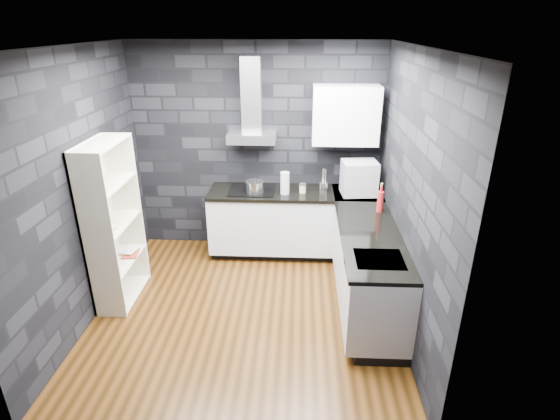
# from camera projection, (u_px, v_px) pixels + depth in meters

# --- Properties ---
(ground) EXTENTS (3.20, 3.20, 0.00)m
(ground) POSITION_uv_depth(u_px,v_px,m) (246.00, 310.00, 4.76)
(ground) COLOR #49290D
(ceiling) EXTENTS (3.20, 3.20, 0.00)m
(ceiling) POSITION_uv_depth(u_px,v_px,m) (236.00, 46.00, 3.69)
(ceiling) COLOR silver
(wall_back) EXTENTS (3.20, 0.05, 2.70)m
(wall_back) POSITION_uv_depth(u_px,v_px,m) (258.00, 150.00, 5.72)
(wall_back) COLOR black
(wall_back) RESTS_ON ground
(wall_front) EXTENTS (3.20, 0.05, 2.70)m
(wall_front) POSITION_uv_depth(u_px,v_px,m) (208.00, 289.00, 2.73)
(wall_front) COLOR black
(wall_front) RESTS_ON ground
(wall_left) EXTENTS (0.05, 3.20, 2.70)m
(wall_left) POSITION_uv_depth(u_px,v_px,m) (78.00, 192.00, 4.30)
(wall_left) COLOR black
(wall_left) RESTS_ON ground
(wall_right) EXTENTS (0.05, 3.20, 2.70)m
(wall_right) POSITION_uv_depth(u_px,v_px,m) (411.00, 198.00, 4.15)
(wall_right) COLOR black
(wall_right) RESTS_ON ground
(toekick_back) EXTENTS (2.18, 0.50, 0.10)m
(toekick_back) POSITION_uv_depth(u_px,v_px,m) (294.00, 248.00, 5.95)
(toekick_back) COLOR black
(toekick_back) RESTS_ON ground
(toekick_right) EXTENTS (0.50, 1.78, 0.10)m
(toekick_right) POSITION_uv_depth(u_px,v_px,m) (369.00, 304.00, 4.77)
(toekick_right) COLOR black
(toekick_right) RESTS_ON ground
(counter_back_cab) EXTENTS (2.20, 0.60, 0.76)m
(counter_back_cab) POSITION_uv_depth(u_px,v_px,m) (294.00, 221.00, 5.74)
(counter_back_cab) COLOR silver
(counter_back_cab) RESTS_ON ground
(counter_right_cab) EXTENTS (0.60, 1.80, 0.76)m
(counter_right_cab) POSITION_uv_depth(u_px,v_px,m) (368.00, 270.00, 4.60)
(counter_right_cab) COLOR silver
(counter_right_cab) RESTS_ON ground
(counter_back_top) EXTENTS (2.20, 0.62, 0.04)m
(counter_back_top) POSITION_uv_depth(u_px,v_px,m) (295.00, 193.00, 5.57)
(counter_back_top) COLOR black
(counter_back_top) RESTS_ON counter_back_cab
(counter_right_top) EXTENTS (0.62, 1.80, 0.04)m
(counter_right_top) POSITION_uv_depth(u_px,v_px,m) (370.00, 236.00, 4.45)
(counter_right_top) COLOR black
(counter_right_top) RESTS_ON counter_right_cab
(counter_corner_top) EXTENTS (0.62, 0.62, 0.04)m
(counter_corner_top) POSITION_uv_depth(u_px,v_px,m) (358.00, 194.00, 5.55)
(counter_corner_top) COLOR black
(counter_corner_top) RESTS_ON counter_right_cab
(hood_body) EXTENTS (0.60, 0.34, 0.12)m
(hood_body) POSITION_uv_depth(u_px,v_px,m) (252.00, 137.00, 5.46)
(hood_body) COLOR #BAB9BF
(hood_body) RESTS_ON wall_back
(hood_chimney) EXTENTS (0.24, 0.20, 0.90)m
(hood_chimney) POSITION_uv_depth(u_px,v_px,m) (251.00, 95.00, 5.32)
(hood_chimney) COLOR #BAB9BF
(hood_chimney) RESTS_ON hood_body
(upper_cabinet) EXTENTS (0.80, 0.35, 0.70)m
(upper_cabinet) POSITION_uv_depth(u_px,v_px,m) (346.00, 115.00, 5.28)
(upper_cabinet) COLOR white
(upper_cabinet) RESTS_ON wall_back
(cooktop) EXTENTS (0.58, 0.50, 0.01)m
(cooktop) POSITION_uv_depth(u_px,v_px,m) (252.00, 190.00, 5.60)
(cooktop) COLOR black
(cooktop) RESTS_ON counter_back_top
(sink_rim) EXTENTS (0.44, 0.40, 0.01)m
(sink_rim) POSITION_uv_depth(u_px,v_px,m) (379.00, 259.00, 3.98)
(sink_rim) COLOR #BAB9BF
(sink_rim) RESTS_ON counter_right_top
(pot) EXTENTS (0.25, 0.25, 0.13)m
(pot) POSITION_uv_depth(u_px,v_px,m) (255.00, 187.00, 5.49)
(pot) COLOR silver
(pot) RESTS_ON cooktop
(glass_vase) EXTENTS (0.13, 0.13, 0.28)m
(glass_vase) POSITION_uv_depth(u_px,v_px,m) (285.00, 183.00, 5.44)
(glass_vase) COLOR #B6C0C4
(glass_vase) RESTS_ON counter_back_top
(storage_jar) EXTENTS (0.10, 0.10, 0.10)m
(storage_jar) POSITION_uv_depth(u_px,v_px,m) (303.00, 189.00, 5.50)
(storage_jar) COLOR #C4B08E
(storage_jar) RESTS_ON counter_back_top
(utensil_crock) EXTENTS (0.14, 0.14, 0.14)m
(utensil_crock) POSITION_uv_depth(u_px,v_px,m) (323.00, 188.00, 5.49)
(utensil_crock) COLOR silver
(utensil_crock) RESTS_ON counter_back_top
(appliance_garage) EXTENTS (0.45, 0.37, 0.42)m
(appliance_garage) POSITION_uv_depth(u_px,v_px,m) (359.00, 178.00, 5.36)
(appliance_garage) COLOR #A0A2A8
(appliance_garage) RESTS_ON counter_back_top
(red_bottle) EXTENTS (0.08, 0.08, 0.24)m
(red_bottle) POSITION_uv_depth(u_px,v_px,m) (380.00, 202.00, 4.93)
(red_bottle) COLOR #A61D1C
(red_bottle) RESTS_ON counter_right_top
(bookshelf) EXTENTS (0.50, 0.85, 1.80)m
(bookshelf) POSITION_uv_depth(u_px,v_px,m) (113.00, 224.00, 4.66)
(bookshelf) COLOR beige
(bookshelf) RESTS_ON ground
(fruit_bowl) EXTENTS (0.27, 0.27, 0.06)m
(fruit_bowl) POSITION_uv_depth(u_px,v_px,m) (108.00, 227.00, 4.52)
(fruit_bowl) COLOR silver
(fruit_bowl) RESTS_ON bookshelf
(book_red) EXTENTS (0.17, 0.05, 0.23)m
(book_red) POSITION_uv_depth(u_px,v_px,m) (121.00, 246.00, 4.90)
(book_red) COLOR maroon
(book_red) RESTS_ON bookshelf
(book_second) EXTENTS (0.16, 0.05, 0.22)m
(book_second) POSITION_uv_depth(u_px,v_px,m) (123.00, 241.00, 4.97)
(book_second) COLOR #B2B2B2
(book_second) RESTS_ON bookshelf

